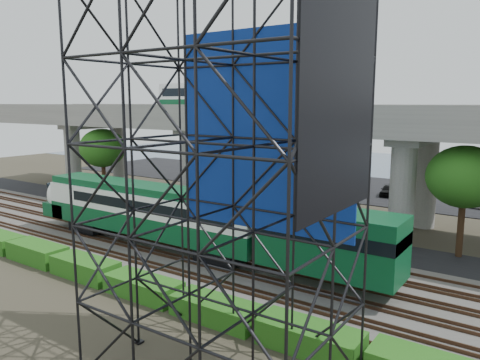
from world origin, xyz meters
The scene contains 13 objects.
ground centered at (0.00, 0.00, 0.00)m, with size 140.00×140.00×0.00m, color #474233.
ballast_bed centered at (0.00, 2.00, 0.10)m, with size 90.00×12.00×0.20m, color slate.
service_road centered at (0.00, 10.50, 0.04)m, with size 90.00×5.00×0.08m, color black.
parking_lot centered at (0.00, 34.00, 0.04)m, with size 90.00×18.00×0.08m, color black.
harbor_water centered at (0.00, 56.00, 0.01)m, with size 140.00×40.00×0.03m, color #445A6F.
rail_tracks centered at (0.00, 2.00, 0.28)m, with size 90.00×9.52×0.16m.
commuter_train centered at (-2.78, 2.00, 2.88)m, with size 29.30×3.06×4.30m.
overpass centered at (-0.73, 16.00, 8.21)m, with size 80.00×12.00×12.40m.
scaffold_tower centered at (9.05, -7.98, 7.47)m, with size 9.36×6.36×15.00m.
hedge_strip centered at (1.01, -4.30, 0.56)m, with size 34.60×1.80×1.20m.
trees centered at (-4.67, 16.17, 5.57)m, with size 40.94×16.94×7.69m.
suv centered at (-16.70, 11.30, 0.84)m, with size 2.52×5.46×1.52m, color black.
parked_cars centered at (1.89, 33.47, 0.68)m, with size 36.83×9.49×1.28m.
Camera 1 is at (19.11, -21.25, 10.46)m, focal length 35.00 mm.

